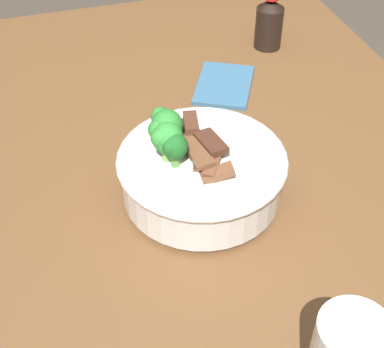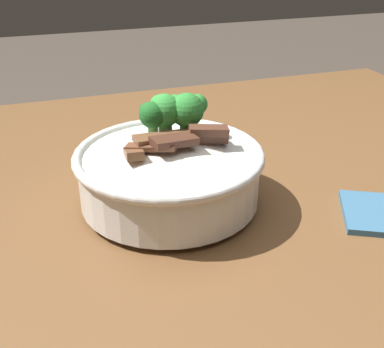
% 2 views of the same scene
% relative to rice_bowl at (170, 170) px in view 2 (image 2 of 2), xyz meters
% --- Properties ---
extents(dining_table, '(1.21, 0.94, 0.76)m').
position_rel_rice_bowl_xyz_m(dining_table, '(0.05, 0.01, -0.17)').
color(dining_table, brown).
rests_on(dining_table, ground).
extents(rice_bowl, '(0.24, 0.24, 0.13)m').
position_rel_rice_bowl_xyz_m(rice_bowl, '(0.00, 0.00, 0.00)').
color(rice_bowl, white).
rests_on(rice_bowl, dining_table).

